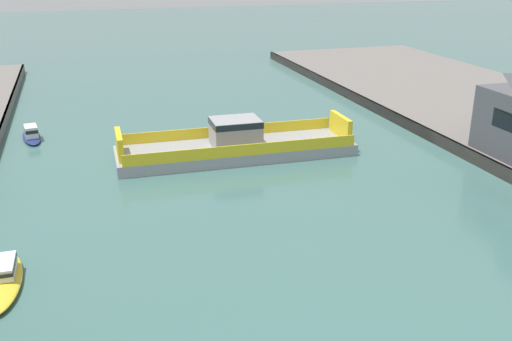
# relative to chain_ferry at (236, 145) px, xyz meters

# --- Properties ---
(chain_ferry) EXTENTS (23.38, 7.02, 3.79)m
(chain_ferry) POSITION_rel_chain_ferry_xyz_m (0.00, 0.00, 0.00)
(chain_ferry) COLOR #939399
(chain_ferry) RESTS_ON ground
(moored_boat_near_right) EXTENTS (2.57, 7.52, 1.33)m
(moored_boat_near_right) POSITION_rel_chain_ferry_xyz_m (-19.89, -18.65, -0.64)
(moored_boat_near_right) COLOR yellow
(moored_boat_near_right) RESTS_ON ground
(moored_boat_mid_right) EXTENTS (2.62, 6.32, 1.60)m
(moored_boat_mid_right) POSITION_rel_chain_ferry_xyz_m (-19.57, 11.68, -0.52)
(moored_boat_mid_right) COLOR navy
(moored_boat_mid_right) RESTS_ON ground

